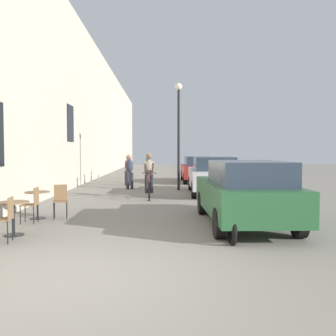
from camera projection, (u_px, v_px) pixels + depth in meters
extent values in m
plane|color=gray|center=(86.00, 277.00, 5.14)|extent=(88.00, 88.00, 0.00)
cube|color=#B7AD99|center=(75.00, 102.00, 18.86)|extent=(0.50, 68.00, 8.73)
cube|color=black|center=(70.00, 123.00, 16.91)|extent=(0.04, 1.10, 1.70)
cylinder|color=black|center=(14.00, 235.00, 7.70)|extent=(0.40, 0.40, 0.02)
cylinder|color=black|center=(14.00, 219.00, 7.68)|extent=(0.05, 0.05, 0.67)
cylinder|color=brown|center=(13.00, 202.00, 7.66)|extent=(0.64, 0.64, 0.02)
cylinder|color=black|center=(8.00, 233.00, 6.95)|extent=(0.02, 0.02, 0.45)
cylinder|color=black|center=(12.00, 229.00, 7.27)|extent=(0.02, 0.02, 0.45)
cube|color=brown|center=(1.00, 219.00, 7.07)|extent=(0.42, 0.42, 0.02)
cube|color=brown|center=(11.00, 208.00, 7.09)|extent=(0.06, 0.34, 0.42)
cylinder|color=black|center=(38.00, 218.00, 9.62)|extent=(0.40, 0.40, 0.02)
cylinder|color=black|center=(38.00, 205.00, 9.60)|extent=(0.05, 0.05, 0.67)
cylinder|color=brown|center=(37.00, 192.00, 9.58)|extent=(0.64, 0.64, 0.02)
cylinder|color=black|center=(20.00, 215.00, 8.84)|extent=(0.02, 0.02, 0.45)
cylinder|color=black|center=(25.00, 213.00, 9.16)|extent=(0.02, 0.02, 0.45)
cylinder|color=black|center=(34.00, 215.00, 8.85)|extent=(0.02, 0.02, 0.45)
cylinder|color=black|center=(38.00, 213.00, 9.17)|extent=(0.02, 0.02, 0.45)
cube|color=brown|center=(29.00, 205.00, 8.99)|extent=(0.38, 0.38, 0.02)
cube|color=brown|center=(36.00, 196.00, 8.99)|extent=(0.02, 0.34, 0.42)
cylinder|color=black|center=(67.00, 211.00, 9.50)|extent=(0.02, 0.02, 0.45)
cylinder|color=black|center=(54.00, 211.00, 9.42)|extent=(0.02, 0.02, 0.45)
cylinder|color=black|center=(67.00, 209.00, 9.81)|extent=(0.02, 0.02, 0.45)
cylinder|color=black|center=(55.00, 209.00, 9.73)|extent=(0.02, 0.02, 0.45)
cube|color=brown|center=(60.00, 201.00, 9.61)|extent=(0.45, 0.45, 0.02)
cube|color=brown|center=(61.00, 192.00, 9.77)|extent=(0.34, 0.10, 0.42)
torus|color=black|center=(149.00, 192.00, 13.09)|extent=(0.08, 0.71, 0.71)
torus|color=black|center=(149.00, 189.00, 14.14)|extent=(0.08, 0.71, 0.71)
cylinder|color=maroon|center=(149.00, 182.00, 14.04)|extent=(0.05, 0.22, 0.58)
cylinder|color=maroon|center=(149.00, 174.00, 13.52)|extent=(0.07, 0.83, 0.14)
cylinder|color=maroon|center=(149.00, 182.00, 13.10)|extent=(0.04, 0.09, 0.67)
cylinder|color=maroon|center=(149.00, 189.00, 13.64)|extent=(0.08, 1.00, 0.12)
cylinder|color=black|center=(149.00, 173.00, 13.11)|extent=(0.52, 0.05, 0.03)
ellipsoid|color=black|center=(149.00, 174.00, 13.93)|extent=(0.12, 0.24, 0.06)
ellipsoid|color=gray|center=(149.00, 167.00, 13.84)|extent=(0.36, 0.36, 0.59)
sphere|color=brown|center=(149.00, 156.00, 13.78)|extent=(0.22, 0.22, 0.22)
cylinder|color=#26262D|center=(152.00, 184.00, 13.80)|extent=(0.15, 0.40, 0.75)
cylinder|color=#26262D|center=(146.00, 184.00, 13.79)|extent=(0.15, 0.40, 0.75)
cylinder|color=gray|center=(153.00, 167.00, 13.46)|extent=(0.14, 0.75, 0.48)
cylinder|color=gray|center=(145.00, 167.00, 13.44)|extent=(0.11, 0.75, 0.48)
cylinder|color=#26262D|center=(132.00, 181.00, 17.08)|extent=(0.14, 0.14, 0.79)
cylinder|color=#26262D|center=(128.00, 181.00, 17.07)|extent=(0.14, 0.14, 0.79)
ellipsoid|color=#2D3342|center=(130.00, 166.00, 17.04)|extent=(0.35, 0.26, 0.62)
sphere|color=#A57A5B|center=(130.00, 157.00, 17.03)|extent=(0.22, 0.22, 0.22)
cylinder|color=#26262D|center=(126.00, 178.00, 18.93)|extent=(0.14, 0.14, 0.77)
cylinder|color=#26262D|center=(130.00, 178.00, 18.94)|extent=(0.14, 0.14, 0.77)
ellipsoid|color=brown|center=(128.00, 165.00, 18.90)|extent=(0.34, 0.24, 0.61)
sphere|color=#A57A5B|center=(128.00, 157.00, 18.88)|extent=(0.22, 0.22, 0.22)
cylinder|color=#26262D|center=(131.00, 176.00, 20.89)|extent=(0.14, 0.14, 0.78)
cylinder|color=#26262D|center=(127.00, 176.00, 20.88)|extent=(0.14, 0.14, 0.78)
ellipsoid|color=#38564C|center=(129.00, 163.00, 20.85)|extent=(0.35, 0.26, 0.62)
sphere|color=#A57A5B|center=(129.00, 156.00, 20.84)|extent=(0.22, 0.22, 0.22)
cylinder|color=#26262D|center=(150.00, 173.00, 22.88)|extent=(0.14, 0.14, 0.83)
cylinder|color=#26262D|center=(147.00, 173.00, 22.91)|extent=(0.14, 0.14, 0.83)
ellipsoid|color=#38564C|center=(148.00, 161.00, 22.86)|extent=(0.38, 0.29, 0.65)
sphere|color=tan|center=(148.00, 155.00, 22.84)|extent=(0.22, 0.22, 0.22)
cylinder|color=black|center=(179.00, 140.00, 16.64)|extent=(0.12, 0.12, 4.60)
sphere|color=silver|center=(179.00, 87.00, 16.52)|extent=(0.32, 0.32, 0.32)
cube|color=#23512D|center=(243.00, 197.00, 8.87)|extent=(1.86, 4.41, 0.72)
cube|color=#283342|center=(249.00, 173.00, 8.31)|extent=(1.55, 2.39, 0.53)
cylinder|color=black|center=(202.00, 203.00, 10.31)|extent=(0.21, 0.64, 0.63)
cylinder|color=black|center=(260.00, 203.00, 10.35)|extent=(0.21, 0.64, 0.63)
cylinder|color=black|center=(219.00, 223.00, 7.41)|extent=(0.21, 0.64, 0.63)
cylinder|color=black|center=(299.00, 223.00, 7.46)|extent=(0.21, 0.64, 0.63)
cube|color=#B7B7BC|center=(212.00, 178.00, 15.17)|extent=(1.98, 4.46, 0.72)
cube|color=#283342|center=(214.00, 163.00, 14.61)|extent=(1.62, 2.43, 0.53)
cylinder|color=black|center=(191.00, 183.00, 16.65)|extent=(0.23, 0.64, 0.63)
cylinder|color=black|center=(227.00, 183.00, 16.62)|extent=(0.23, 0.64, 0.63)
cylinder|color=black|center=(194.00, 190.00, 13.75)|extent=(0.23, 0.64, 0.63)
cylinder|color=black|center=(238.00, 190.00, 13.72)|extent=(0.23, 0.64, 0.63)
cube|color=maroon|center=(197.00, 171.00, 21.01)|extent=(1.77, 4.23, 0.69)
cube|color=#283342|center=(198.00, 161.00, 20.48)|extent=(1.48, 2.29, 0.51)
cylinder|color=black|center=(182.00, 175.00, 22.41)|extent=(0.20, 0.61, 0.61)
cylinder|color=black|center=(208.00, 175.00, 22.43)|extent=(0.20, 0.61, 0.61)
cylinder|color=black|center=(185.00, 179.00, 19.63)|extent=(0.20, 0.61, 0.61)
cylinder|color=black|center=(214.00, 179.00, 19.65)|extent=(0.20, 0.61, 0.61)
torus|color=black|center=(222.00, 215.00, 8.43)|extent=(0.12, 0.69, 0.69)
torus|color=black|center=(232.00, 228.00, 6.99)|extent=(0.13, 0.70, 0.70)
cube|color=#333338|center=(227.00, 217.00, 7.70)|extent=(0.27, 0.77, 0.28)
ellipsoid|color=#B7B7BC|center=(226.00, 206.00, 7.79)|extent=(0.30, 0.53, 0.24)
cube|color=black|center=(229.00, 209.00, 7.42)|extent=(0.26, 0.45, 0.10)
cylinder|color=black|center=(223.00, 192.00, 8.31)|extent=(0.62, 0.05, 0.03)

